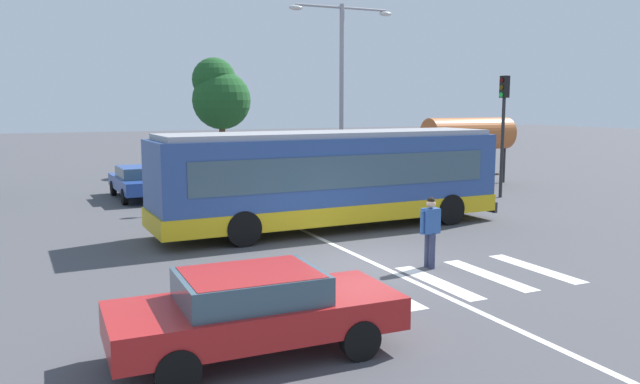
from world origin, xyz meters
The scene contains 13 objects.
ground_plane centered at (0.00, 0.00, 0.00)m, with size 160.00×160.00×0.00m, color #47474C.
city_transit_bus centered at (1.19, 4.35, 1.59)m, with size 11.38×2.92×3.06m.
pedestrian_crossing_street centered at (1.26, -0.99, 0.97)m, with size 0.58×0.33×1.72m.
foreground_sedan centered at (-4.28, -4.26, 0.77)m, with size 4.53×1.93×1.35m.
parked_car_blue centered at (-3.31, 13.33, 0.77)m, with size 1.99×4.56×1.35m.
parked_car_charcoal centered at (-0.50, 13.98, 0.77)m, with size 1.95×4.54×1.35m.
parked_car_red centered at (2.13, 13.53, 0.77)m, with size 1.96×4.54×1.35m.
traffic_light_far_corner centered at (10.58, 7.36, 3.37)m, with size 0.33×0.32×5.06m.
bus_stop_shelter centered at (11.90, 11.30, 2.42)m, with size 4.63×1.54×3.25m.
twin_arm_street_lamp centered at (4.75, 10.71, 5.02)m, with size 4.76×0.32×8.01m.
background_tree_right centered at (2.61, 21.95, 4.44)m, with size 3.32×3.32×6.52m.
crosswalk_painted_stripes centered at (-0.01, -2.11, 0.00)m, with size 7.52×2.86×0.01m.
lane_center_line centered at (0.25, 2.00, 0.00)m, with size 0.16×24.00×0.01m, color silver.
Camera 1 is at (-7.28, -13.22, 3.91)m, focal length 35.20 mm.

